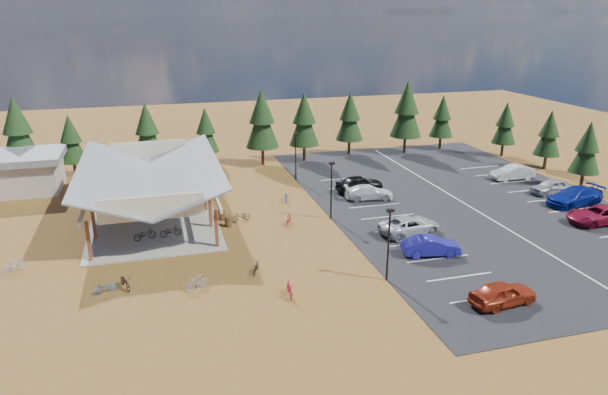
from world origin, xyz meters
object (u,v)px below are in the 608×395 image
(car_1, at_px, (431,246))
(trash_bin_0, at_px, (228,221))
(bike_15, at_px, (288,219))
(car_8, at_px, (551,187))
(bike_1, at_px, (127,214))
(bike_8, at_px, (125,282))
(bike_11, at_px, (290,289))
(car_2, at_px, (410,225))
(bike_16, at_px, (241,216))
(car_3, at_px, (369,192))
(car_0, at_px, (503,293))
(car_6, at_px, (598,215))
(bike_6, at_px, (182,200))
(bike_7, at_px, (178,182))
(bike_10, at_px, (106,287))
(bike_pavilion, at_px, (150,175))
(bike_2, at_px, (112,202))
(bike_5, at_px, (166,210))
(bike_14, at_px, (286,196))
(bike_9, at_px, (14,265))
(car_4, at_px, (359,184))
(car_7, at_px, (575,196))
(outbuilding, at_px, (6,173))
(bike_12, at_px, (256,267))
(car_9, at_px, (513,172))
(bike_0, at_px, (145,234))
(lamp_post_2, at_px, (296,154))
(lamp_post_0, at_px, (389,240))
(bike_3, at_px, (121,188))
(bike_13, at_px, (197,283))
(trash_bin_1, at_px, (222,215))
(bike_4, at_px, (171,231))

(car_1, bearing_deg, trash_bin_0, 65.60)
(bike_15, distance_m, car_8, 27.27)
(bike_1, distance_m, bike_8, 12.79)
(bike_11, distance_m, car_2, 14.10)
(bike_16, bearing_deg, car_3, 80.06)
(car_0, relative_size, car_6, 0.81)
(bike_6, relative_size, bike_7, 0.97)
(bike_10, bearing_deg, bike_pavilion, 141.40)
(bike_2, height_order, bike_10, bike_2)
(bike_5, xyz_separation_m, bike_15, (9.99, -4.75, -0.14))
(bike_8, bearing_deg, car_1, -22.10)
(bike_14, bearing_deg, bike_10, -122.99)
(bike_9, bearing_deg, car_0, -141.97)
(car_2, distance_m, car_4, 11.44)
(bike_2, xyz_separation_m, car_7, (41.87, -10.92, 0.33))
(car_4, bearing_deg, bike_7, 62.68)
(bike_7, bearing_deg, outbuilding, 61.35)
(bike_12, bearing_deg, car_2, -142.74)
(bike_15, xyz_separation_m, car_9, (26.61, 6.17, 0.34))
(car_7, bearing_deg, bike_16, -106.00)
(bike_15, distance_m, car_9, 27.32)
(car_1, xyz_separation_m, car_8, (18.50, 9.83, 0.00))
(car_2, bearing_deg, bike_0, 68.32)
(lamp_post_2, relative_size, bike_15, 3.23)
(bike_5, height_order, car_6, car_6)
(bike_15, bearing_deg, bike_0, 30.76)
(bike_11, bearing_deg, lamp_post_0, 7.02)
(lamp_post_0, bearing_deg, car_2, 53.75)
(bike_2, distance_m, bike_5, 5.99)
(car_0, bearing_deg, car_2, -4.46)
(bike_0, xyz_separation_m, bike_3, (-2.25, 12.88, 0.02))
(bike_pavilion, distance_m, car_6, 38.86)
(lamp_post_0, xyz_separation_m, bike_11, (-6.90, -0.38, -2.45))
(car_3, bearing_deg, bike_14, 88.15)
(bike_3, height_order, bike_13, bike_3)
(car_1, bearing_deg, car_8, -50.82)
(bike_0, xyz_separation_m, bike_15, (11.85, 0.33, -0.09))
(lamp_post_2, relative_size, bike_10, 3.33)
(bike_11, bearing_deg, bike_12, 114.14)
(lamp_post_2, distance_m, bike_7, 12.66)
(bike_2, xyz_separation_m, car_3, (23.85, -4.14, 0.18))
(bike_3, relative_size, car_8, 0.38)
(trash_bin_1, bearing_deg, bike_0, -154.92)
(bike_0, xyz_separation_m, bike_4, (2.00, 0.16, -0.02))
(car_3, height_order, car_9, car_9)
(car_0, bearing_deg, bike_7, 24.65)
(bike_pavilion, bearing_deg, car_9, 1.29)
(bike_2, relative_size, car_1, 0.39)
(bike_pavilion, height_order, car_2, bike_pavilion)
(bike_12, xyz_separation_m, car_9, (31.02, 14.33, 0.41))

